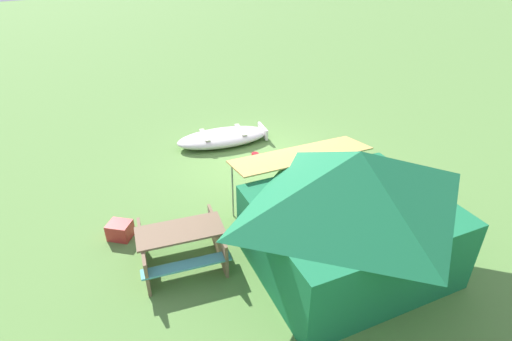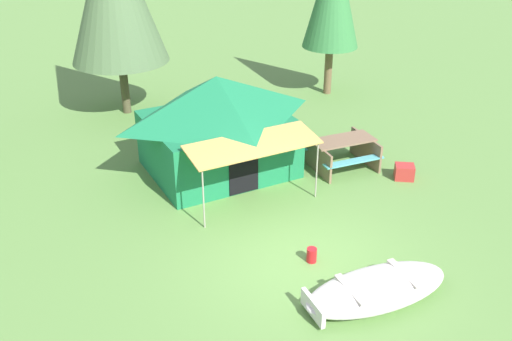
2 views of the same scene
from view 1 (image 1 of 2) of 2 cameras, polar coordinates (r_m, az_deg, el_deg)
ground_plane at (r=11.48m, az=0.78°, el=1.06°), size 80.00×80.00×0.00m
beached_rowboat at (r=12.50m, az=-4.60°, el=4.70°), size 3.00×1.68×0.43m
canvas_cabin_tent at (r=7.54m, az=13.37°, el=-5.48°), size 3.99×4.33×2.51m
picnic_table at (r=8.04m, az=-10.49°, el=-9.97°), size 1.89×1.73×0.79m
cooler_box at (r=9.14m, az=-18.59°, el=-7.98°), size 0.61×0.61×0.37m
fuel_can at (r=11.43m, az=-0.13°, el=1.78°), size 0.21×0.21×0.30m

